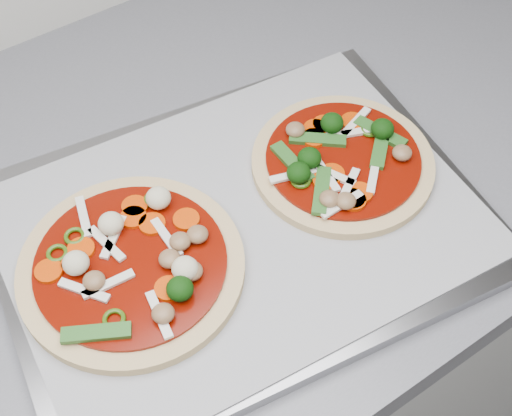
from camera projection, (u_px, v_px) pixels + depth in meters
baking_tray at (240, 226)px, 0.69m from camera, size 0.50×0.40×0.01m
parchment at (240, 221)px, 0.68m from camera, size 0.46×0.36×0.00m
pizza_left at (133, 264)px, 0.64m from camera, size 0.26×0.26×0.03m
pizza_right at (341, 160)px, 0.72m from camera, size 0.22×0.22×0.03m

